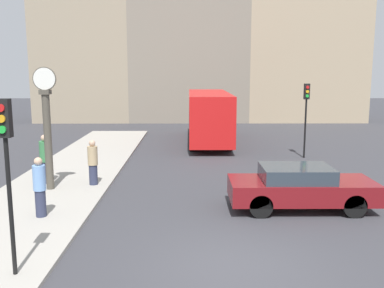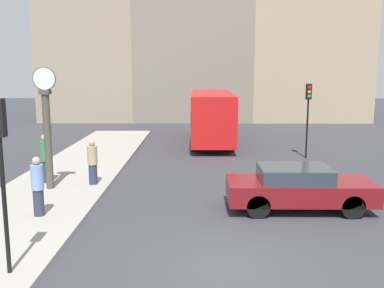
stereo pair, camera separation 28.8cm
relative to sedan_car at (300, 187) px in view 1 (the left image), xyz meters
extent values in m
plane|color=#38383D|center=(-2.51, -3.95, -0.71)|extent=(120.00, 120.00, 0.00)
cube|color=#A39E93|center=(-8.35, 5.57, -0.66)|extent=(3.87, 23.06, 0.10)
cube|color=gray|center=(-12.44, 24.78, 6.82)|extent=(8.01, 5.00, 15.07)
cube|color=gray|center=(-3.46, 24.78, 6.11)|extent=(9.94, 5.00, 13.66)
cube|color=tan|center=(6.47, 24.78, 7.29)|extent=(9.92, 5.00, 16.01)
cube|color=maroon|center=(0.04, 0.00, -0.10)|extent=(4.46, 1.79, 0.64)
cube|color=#2D3842|center=(-0.14, 0.00, 0.44)|extent=(2.14, 1.61, 0.44)
cylinder|color=black|center=(1.42, 0.79, -0.36)|extent=(0.70, 0.22, 0.70)
cylinder|color=black|center=(1.42, -0.79, -0.36)|extent=(0.70, 0.22, 0.70)
cylinder|color=black|center=(-1.34, 0.79, -0.36)|extent=(0.70, 0.22, 0.70)
cylinder|color=black|center=(-1.34, -0.79, -0.36)|extent=(0.70, 0.22, 0.70)
cube|color=red|center=(-2.28, 12.79, 0.97)|extent=(2.34, 9.10, 2.65)
cube|color=#1E232D|center=(-2.28, 12.79, 1.15)|extent=(2.37, 8.92, 0.78)
cylinder|color=black|center=(-1.25, 15.61, -0.26)|extent=(0.28, 0.90, 0.90)
cylinder|color=black|center=(-3.31, 15.61, -0.26)|extent=(0.28, 0.90, 0.90)
cylinder|color=black|center=(-1.25, 9.97, -0.26)|extent=(0.28, 0.90, 0.90)
cylinder|color=black|center=(-3.31, 9.97, -0.26)|extent=(0.28, 0.90, 0.90)
cylinder|color=black|center=(-7.08, -4.51, 0.83)|extent=(0.09, 0.09, 2.88)
cube|color=black|center=(-7.08, -4.51, 2.64)|extent=(0.26, 0.20, 0.76)
cylinder|color=red|center=(-7.08, -4.63, 2.85)|extent=(0.15, 0.04, 0.15)
cylinder|color=orange|center=(-7.08, -4.63, 2.64)|extent=(0.15, 0.04, 0.15)
cylinder|color=green|center=(-7.08, -4.63, 2.44)|extent=(0.15, 0.04, 0.15)
cylinder|color=black|center=(2.28, 8.05, 0.74)|extent=(0.09, 0.09, 2.92)
cube|color=black|center=(2.28, 8.05, 2.58)|extent=(0.26, 0.20, 0.76)
cylinder|color=red|center=(2.28, 7.93, 2.79)|extent=(0.15, 0.04, 0.15)
cylinder|color=orange|center=(2.28, 7.93, 2.58)|extent=(0.15, 0.04, 0.15)
cylinder|color=green|center=(2.28, 7.93, 2.37)|extent=(0.15, 0.04, 0.15)
cylinder|color=#4C473D|center=(-8.43, 2.02, 1.08)|extent=(0.26, 0.26, 3.37)
cube|color=#4C473D|center=(-8.43, 2.02, 2.84)|extent=(0.34, 0.34, 0.16)
cylinder|color=#4C473D|center=(-8.43, 2.02, 3.30)|extent=(0.81, 0.04, 0.81)
cylinder|color=white|center=(-8.43, 2.02, 3.30)|extent=(0.75, 0.06, 0.75)
cylinder|color=#2D334C|center=(-7.75, -0.93, -0.22)|extent=(0.30, 0.30, 0.79)
cylinder|color=#729ED8|center=(-7.75, -0.93, 0.54)|extent=(0.35, 0.35, 0.73)
sphere|color=tan|center=(-7.75, -0.93, 1.02)|extent=(0.23, 0.23, 0.23)
cylinder|color=#2D334C|center=(-8.85, 2.86, -0.20)|extent=(0.34, 0.34, 0.83)
cylinder|color=#387A47|center=(-8.85, 2.86, 0.60)|extent=(0.40, 0.40, 0.77)
sphere|color=tan|center=(-8.85, 2.86, 1.11)|extent=(0.24, 0.24, 0.24)
cylinder|color=#2D334C|center=(-7.02, 2.62, -0.24)|extent=(0.31, 0.31, 0.75)
cylinder|color=tan|center=(-7.02, 2.62, 0.48)|extent=(0.36, 0.36, 0.70)
sphere|color=tan|center=(-7.02, 2.62, 0.95)|extent=(0.23, 0.23, 0.23)
camera|label=1|loc=(-3.45, -12.85, 3.55)|focal=40.00mm
camera|label=2|loc=(-3.16, -12.85, 3.55)|focal=40.00mm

